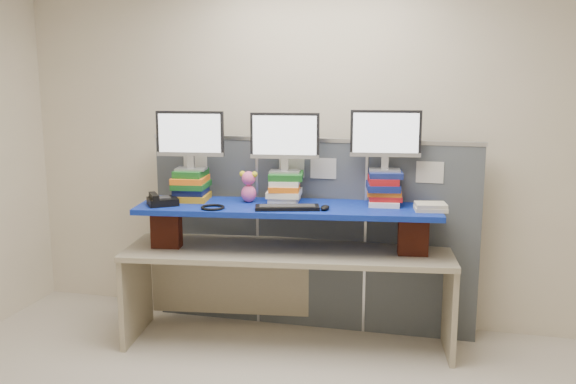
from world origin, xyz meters
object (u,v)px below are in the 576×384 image
(blue_board, at_px, (288,208))
(desk_phone, at_px, (162,201))
(monitor_left, at_px, (190,137))
(monitor_right, at_px, (386,137))
(monitor_center, at_px, (285,139))
(desk, at_px, (288,268))
(keyboard, at_px, (287,207))

(blue_board, height_order, desk_phone, desk_phone)
(monitor_left, distance_m, monitor_right, 1.45)
(monitor_center, bearing_deg, desk, -72.74)
(blue_board, xyz_separation_m, monitor_right, (0.68, 0.21, 0.52))
(keyboard, distance_m, desk_phone, 0.94)
(monitor_center, distance_m, desk_phone, 1.02)
(desk, distance_m, blue_board, 0.46)
(monitor_right, distance_m, desk_phone, 1.71)
(monitor_left, bearing_deg, keyboard, -18.34)
(monitor_left, height_order, keyboard, monitor_left)
(blue_board, relative_size, monitor_right, 4.31)
(desk_phone, bearing_deg, monitor_left, 22.23)
(monitor_center, distance_m, keyboard, 0.53)
(monitor_left, bearing_deg, desk, -8.95)
(blue_board, bearing_deg, keyboard, -86.07)
(desk, height_order, desk_phone, desk_phone)
(monitor_right, height_order, desk_phone, monitor_right)
(blue_board, height_order, monitor_right, monitor_right)
(desk_phone, bearing_deg, monitor_right, -20.22)
(desk, bearing_deg, monitor_left, 171.05)
(desk, xyz_separation_m, blue_board, (0.00, 0.00, 0.46))
(monitor_left, relative_size, desk_phone, 1.83)
(monitor_right, xyz_separation_m, desk_phone, (-1.59, -0.42, -0.47))
(monitor_left, height_order, desk_phone, monitor_left)
(monitor_right, bearing_deg, monitor_left, -180.00)
(desk, xyz_separation_m, desk_phone, (-0.91, -0.21, 0.51))
(monitor_left, xyz_separation_m, monitor_right, (1.44, 0.19, 0.02))
(monitor_center, xyz_separation_m, monitor_right, (0.73, 0.10, 0.02))
(desk, height_order, monitor_right, monitor_right)
(monitor_center, height_order, monitor_right, monitor_right)
(monitor_right, height_order, keyboard, monitor_right)
(blue_board, bearing_deg, desk, 172.38)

